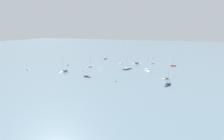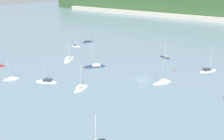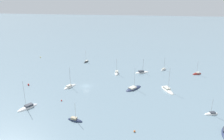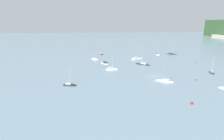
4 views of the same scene
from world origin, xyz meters
name	(u,v)px [view 3 (image 3 of 4)]	position (x,y,z in m)	size (l,w,h in m)	color
ground_plane	(86,86)	(0.00, 0.00, 0.00)	(600.00, 600.00, 0.00)	slate
sailboat_0	(133,89)	(-21.02, 0.08, 0.10)	(8.02, 8.71, 10.19)	#232D4C
sailboat_1	(86,62)	(8.40, -34.06, 0.09)	(2.73, 5.53, 7.68)	black
sailboat_2	(28,108)	(16.24, 21.55, 0.13)	(6.32, 7.78, 11.33)	silver
sailboat_3	(70,87)	(6.77, 1.89, 0.11)	(5.09, 7.07, 9.63)	white
sailboat_4	(167,90)	(-35.35, -0.13, 0.12)	(6.09, 9.22, 11.28)	white
sailboat_5	(75,120)	(-3.18, 27.21, 0.12)	(5.64, 2.96, 7.43)	#232D4C
sailboat_7	(211,114)	(-48.43, 17.10, 0.08)	(5.22, 3.01, 6.45)	white
sailboat_8	(164,70)	(-36.03, -26.13, 0.10)	(3.99, 4.90, 7.54)	silver
sailboat_9	(197,74)	(-52.27, -21.98, 0.10)	(5.39, 3.98, 7.88)	maroon
sailboat_11	(142,72)	(-24.56, -20.39, 0.13)	(7.78, 5.44, 8.11)	white
sailboat_12	(117,73)	(-11.70, -17.32, 0.12)	(2.33, 6.27, 8.91)	white
mooring_buoy_0	(134,131)	(-22.63, 30.75, 0.29)	(0.57, 0.57, 0.57)	orange
mooring_buoy_1	(62,100)	(5.90, 14.89, 0.25)	(0.51, 0.51, 0.51)	red
mooring_buoy_2	(28,85)	(25.75, 2.69, 0.40)	(0.80, 0.80, 0.80)	red
mooring_buoy_3	(40,57)	(39.41, -38.90, 0.30)	(0.59, 0.59, 0.59)	yellow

